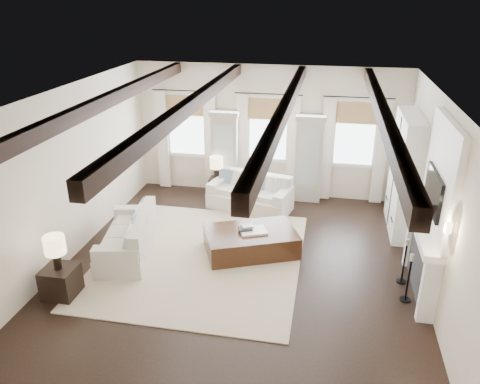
% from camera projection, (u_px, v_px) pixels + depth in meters
% --- Properties ---
extents(ground, '(7.50, 7.50, 0.00)m').
position_uv_depth(ground, '(238.00, 271.00, 8.60)').
color(ground, black).
rests_on(ground, ground).
extents(room_shell, '(6.54, 7.54, 3.22)m').
position_uv_depth(room_shell, '(288.00, 161.00, 8.53)').
color(room_shell, beige).
rests_on(room_shell, ground).
extents(area_rug, '(3.81, 4.20, 0.02)m').
position_uv_depth(area_rug, '(201.00, 257.00, 9.02)').
color(area_rug, '#C2B296').
rests_on(area_rug, ground).
extents(sofa_back, '(2.06, 1.30, 0.82)m').
position_uv_depth(sofa_back, '(251.00, 195.00, 11.01)').
color(sofa_back, silver).
rests_on(sofa_back, ground).
extents(sofa_left, '(1.24, 2.06, 0.83)m').
position_uv_depth(sofa_left, '(130.00, 238.00, 9.06)').
color(sofa_left, silver).
rests_on(sofa_left, ground).
extents(ottoman, '(2.02, 1.68, 0.45)m').
position_uv_depth(ottoman, '(251.00, 242.00, 9.16)').
color(ottoman, black).
rests_on(ottoman, ground).
extents(tray, '(0.61, 0.55, 0.04)m').
position_uv_depth(tray, '(253.00, 231.00, 9.04)').
color(tray, white).
rests_on(tray, ottoman).
extents(book_lower, '(0.32, 0.29, 0.04)m').
position_uv_depth(book_lower, '(245.00, 229.00, 9.05)').
color(book_lower, '#262628').
rests_on(book_lower, tray).
extents(book_upper, '(0.27, 0.24, 0.03)m').
position_uv_depth(book_upper, '(248.00, 226.00, 9.07)').
color(book_upper, beige).
rests_on(book_upper, book_lower).
extents(side_table_front, '(0.53, 0.53, 0.53)m').
position_uv_depth(side_table_front, '(61.00, 282.00, 7.82)').
color(side_table_front, black).
rests_on(side_table_front, ground).
extents(lamp_front, '(0.35, 0.35, 0.60)m').
position_uv_depth(lamp_front, '(55.00, 247.00, 7.56)').
color(lamp_front, black).
rests_on(lamp_front, side_table_front).
extents(side_table_back, '(0.35, 0.35, 0.53)m').
position_uv_depth(side_table_back, '(217.00, 188.00, 11.56)').
color(side_table_back, black).
rests_on(side_table_back, ground).
extents(lamp_back, '(0.32, 0.32, 0.55)m').
position_uv_depth(lamp_back, '(216.00, 164.00, 11.30)').
color(lamp_back, black).
rests_on(lamp_back, side_table_back).
extents(candlestick_near, '(0.18, 0.18, 0.88)m').
position_uv_depth(candlestick_near, '(408.00, 282.00, 7.65)').
color(candlestick_near, black).
rests_on(candlestick_near, ground).
extents(candlestick_far, '(0.17, 0.17, 0.86)m').
position_uv_depth(candlestick_far, '(404.00, 265.00, 8.14)').
color(candlestick_far, black).
rests_on(candlestick_far, ground).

